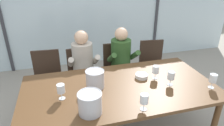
{
  "coord_description": "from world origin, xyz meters",
  "views": [
    {
      "loc": [
        -0.63,
        -1.92,
        2.03
      ],
      "look_at": [
        0.0,
        0.35,
        0.92
      ],
      "focal_mm": 32.0,
      "sensor_mm": 36.0,
      "label": 1
    }
  ],
  "objects_px": {
    "wine_glass_by_right_taster": "(213,79)",
    "wine_glass_spare_empty": "(156,70)",
    "chair_center": "(116,66)",
    "chair_right_of_center": "(152,62)",
    "dining_table": "(120,91)",
    "chair_left_of_center": "(82,72)",
    "ice_bucket_secondary": "(90,103)",
    "person_olive_shirt": "(122,60)",
    "wine_glass_by_left_taster": "(171,76)",
    "wine_glass_near_bucket": "(144,99)",
    "person_beige_jumper": "(84,65)",
    "wine_glass_center_pour": "(61,89)",
    "ice_bucket_primary": "(95,79)",
    "chair_near_curtain": "(47,75)",
    "tasting_bowl": "(142,76)"
  },
  "relations": [
    {
      "from": "chair_right_of_center",
      "to": "wine_glass_by_left_taster",
      "type": "xyz_separation_m",
      "value": [
        -0.33,
        -1.12,
        0.36
      ]
    },
    {
      "from": "person_olive_shirt",
      "to": "ice_bucket_secondary",
      "type": "distance_m",
      "value": 1.44
    },
    {
      "from": "dining_table",
      "to": "chair_left_of_center",
      "type": "bearing_deg",
      "value": 109.15
    },
    {
      "from": "wine_glass_center_pour",
      "to": "wine_glass_by_right_taster",
      "type": "xyz_separation_m",
      "value": [
        1.7,
        -0.24,
        0.0
      ]
    },
    {
      "from": "ice_bucket_primary",
      "to": "chair_center",
      "type": "bearing_deg",
      "value": 60.07
    },
    {
      "from": "wine_glass_near_bucket",
      "to": "wine_glass_by_right_taster",
      "type": "height_order",
      "value": "same"
    },
    {
      "from": "ice_bucket_secondary",
      "to": "wine_glass_near_bucket",
      "type": "bearing_deg",
      "value": -10.0
    },
    {
      "from": "ice_bucket_secondary",
      "to": "person_olive_shirt",
      "type": "bearing_deg",
      "value": 59.29
    },
    {
      "from": "chair_left_of_center",
      "to": "wine_glass_by_left_taster",
      "type": "bearing_deg",
      "value": -54.79
    },
    {
      "from": "chair_center",
      "to": "wine_glass_spare_empty",
      "type": "height_order",
      "value": "wine_glass_spare_empty"
    },
    {
      "from": "chair_near_curtain",
      "to": "person_olive_shirt",
      "type": "height_order",
      "value": "person_olive_shirt"
    },
    {
      "from": "chair_left_of_center",
      "to": "chair_center",
      "type": "height_order",
      "value": "same"
    },
    {
      "from": "dining_table",
      "to": "chair_left_of_center",
      "type": "xyz_separation_m",
      "value": [
        -0.33,
        0.96,
        -0.17
      ]
    },
    {
      "from": "person_olive_shirt",
      "to": "wine_glass_center_pour",
      "type": "height_order",
      "value": "person_olive_shirt"
    },
    {
      "from": "chair_center",
      "to": "wine_glass_center_pour",
      "type": "bearing_deg",
      "value": -126.65
    },
    {
      "from": "chair_right_of_center",
      "to": "person_olive_shirt",
      "type": "distance_m",
      "value": 0.66
    },
    {
      "from": "wine_glass_by_right_taster",
      "to": "wine_glass_spare_empty",
      "type": "relative_size",
      "value": 1.0
    },
    {
      "from": "chair_left_of_center",
      "to": "chair_center",
      "type": "xyz_separation_m",
      "value": [
        0.6,
        0.05,
        0.0
      ]
    },
    {
      "from": "person_beige_jumper",
      "to": "wine_glass_by_right_taster",
      "type": "distance_m",
      "value": 1.78
    },
    {
      "from": "wine_glass_by_left_taster",
      "to": "wine_glass_near_bucket",
      "type": "relative_size",
      "value": 1.0
    },
    {
      "from": "chair_near_curtain",
      "to": "chair_left_of_center",
      "type": "distance_m",
      "value": 0.54
    },
    {
      "from": "wine_glass_by_right_taster",
      "to": "wine_glass_spare_empty",
      "type": "bearing_deg",
      "value": 144.99
    },
    {
      "from": "person_beige_jumper",
      "to": "ice_bucket_primary",
      "type": "xyz_separation_m",
      "value": [
        0.03,
        -0.78,
        0.18
      ]
    },
    {
      "from": "chair_center",
      "to": "person_olive_shirt",
      "type": "bearing_deg",
      "value": -70.03
    },
    {
      "from": "chair_center",
      "to": "chair_right_of_center",
      "type": "height_order",
      "value": "same"
    },
    {
      "from": "dining_table",
      "to": "person_olive_shirt",
      "type": "xyz_separation_m",
      "value": [
        0.31,
        0.85,
        0.0
      ]
    },
    {
      "from": "dining_table",
      "to": "ice_bucket_primary",
      "type": "xyz_separation_m",
      "value": [
        -0.28,
        0.07,
        0.18
      ]
    },
    {
      "from": "wine_glass_near_bucket",
      "to": "chair_center",
      "type": "bearing_deg",
      "value": 83.66
    },
    {
      "from": "person_olive_shirt",
      "to": "wine_glass_near_bucket",
      "type": "height_order",
      "value": "person_olive_shirt"
    },
    {
      "from": "dining_table",
      "to": "person_beige_jumper",
      "type": "height_order",
      "value": "person_beige_jumper"
    },
    {
      "from": "chair_left_of_center",
      "to": "wine_glass_center_pour",
      "type": "relative_size",
      "value": 5.17
    },
    {
      "from": "person_beige_jumper",
      "to": "tasting_bowl",
      "type": "bearing_deg",
      "value": -47.52
    },
    {
      "from": "chair_right_of_center",
      "to": "ice_bucket_secondary",
      "type": "xyz_separation_m",
      "value": [
        -1.34,
        -1.38,
        0.35
      ]
    },
    {
      "from": "chair_left_of_center",
      "to": "person_beige_jumper",
      "type": "height_order",
      "value": "person_beige_jumper"
    },
    {
      "from": "dining_table",
      "to": "ice_bucket_secondary",
      "type": "bearing_deg",
      "value": -138.03
    },
    {
      "from": "wine_glass_by_left_taster",
      "to": "wine_glass_center_pour",
      "type": "height_order",
      "value": "same"
    },
    {
      "from": "dining_table",
      "to": "chair_center",
      "type": "bearing_deg",
      "value": 75.48
    },
    {
      "from": "chair_left_of_center",
      "to": "wine_glass_by_right_taster",
      "type": "relative_size",
      "value": 5.17
    },
    {
      "from": "wine_glass_by_left_taster",
      "to": "wine_glass_near_bucket",
      "type": "xyz_separation_m",
      "value": [
        -0.5,
        -0.35,
        0.0
      ]
    },
    {
      "from": "wine_glass_near_bucket",
      "to": "wine_glass_by_right_taster",
      "type": "distance_m",
      "value": 0.94
    },
    {
      "from": "chair_near_curtain",
      "to": "person_beige_jumper",
      "type": "xyz_separation_m",
      "value": [
        0.56,
        -0.15,
        0.17
      ]
    },
    {
      "from": "ice_bucket_secondary",
      "to": "wine_glass_by_right_taster",
      "type": "height_order",
      "value": "ice_bucket_secondary"
    },
    {
      "from": "dining_table",
      "to": "person_olive_shirt",
      "type": "distance_m",
      "value": 0.9
    },
    {
      "from": "ice_bucket_secondary",
      "to": "wine_glass_spare_empty",
      "type": "distance_m",
      "value": 1.01
    },
    {
      "from": "chair_near_curtain",
      "to": "chair_center",
      "type": "distance_m",
      "value": 1.14
    },
    {
      "from": "person_olive_shirt",
      "to": "wine_glass_by_left_taster",
      "type": "xyz_separation_m",
      "value": [
        0.28,
        -0.97,
        0.18
      ]
    },
    {
      "from": "wine_glass_center_pour",
      "to": "person_beige_jumper",
      "type": "bearing_deg",
      "value": 68.56
    },
    {
      "from": "dining_table",
      "to": "person_beige_jumper",
      "type": "bearing_deg",
      "value": 110.26
    },
    {
      "from": "ice_bucket_primary",
      "to": "chair_left_of_center",
      "type": "bearing_deg",
      "value": 93.28
    },
    {
      "from": "chair_near_curtain",
      "to": "person_olive_shirt",
      "type": "bearing_deg",
      "value": -3.9
    }
  ]
}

